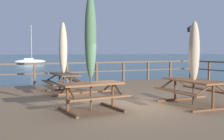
% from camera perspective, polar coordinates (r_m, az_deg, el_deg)
% --- Properties ---
extents(ground_plane, '(600.00, 600.00, 0.00)m').
position_cam_1_polar(ground_plane, '(8.68, 2.77, -11.50)').
color(ground_plane, '#2D5B6B').
extents(wooden_deck, '(16.46, 12.49, 0.68)m').
position_cam_1_polar(wooden_deck, '(8.60, 2.78, -9.31)').
color(wooden_deck, '#846647').
rests_on(wooden_deck, ground).
extents(railing_waterside_far, '(16.26, 0.10, 1.09)m').
position_cam_1_polar(railing_waterside_far, '(14.06, -9.26, 0.15)').
color(railing_waterside_far, brown).
rests_on(railing_waterside_far, wooden_deck).
extents(picnic_table_front_right, '(1.52, 2.17, 0.78)m').
position_cam_1_polar(picnic_table_front_right, '(8.66, 16.28, -3.30)').
color(picnic_table_front_right, brown).
rests_on(picnic_table_front_right, wooden_deck).
extents(picnic_table_back_left, '(1.79, 1.49, 0.78)m').
position_cam_1_polar(picnic_table_back_left, '(7.54, -4.36, -4.26)').
color(picnic_table_back_left, brown).
rests_on(picnic_table_back_left, wooden_deck).
extents(picnic_table_mid_right, '(1.40, 1.88, 0.78)m').
position_cam_1_polar(picnic_table_mid_right, '(10.90, -9.73, -1.83)').
color(picnic_table_mid_right, brown).
rests_on(picnic_table_mid_right, wooden_deck).
extents(patio_umbrella_short_front, '(0.32, 0.32, 2.53)m').
position_cam_1_polar(patio_umbrella_short_front, '(8.63, 16.63, 3.62)').
color(patio_umbrella_short_front, '#4C3828').
rests_on(patio_umbrella_short_front, wooden_deck).
extents(patio_umbrella_short_back, '(0.32, 0.32, 3.17)m').
position_cam_1_polar(patio_umbrella_short_back, '(7.52, -4.46, 6.87)').
color(patio_umbrella_short_back, '#4C3828').
rests_on(patio_umbrella_short_back, wooden_deck).
extents(patio_umbrella_tall_back_right, '(0.32, 0.32, 2.76)m').
position_cam_1_polar(patio_umbrella_tall_back_right, '(10.88, -10.07, 4.46)').
color(patio_umbrella_tall_back_right, '#4C3828').
rests_on(patio_umbrella_tall_back_right, wooden_deck).
extents(lamp_post_hooked, '(0.56, 0.51, 3.20)m').
position_cam_1_polar(lamp_post_hooked, '(17.13, 15.89, 5.27)').
color(lamp_post_hooked, black).
rests_on(lamp_post_hooked, wooden_deck).
extents(sailboat_distant, '(6.11, 2.12, 7.72)m').
position_cam_1_polar(sailboat_distant, '(57.18, -16.58, 1.75)').
color(sailboat_distant, white).
rests_on(sailboat_distant, ground).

